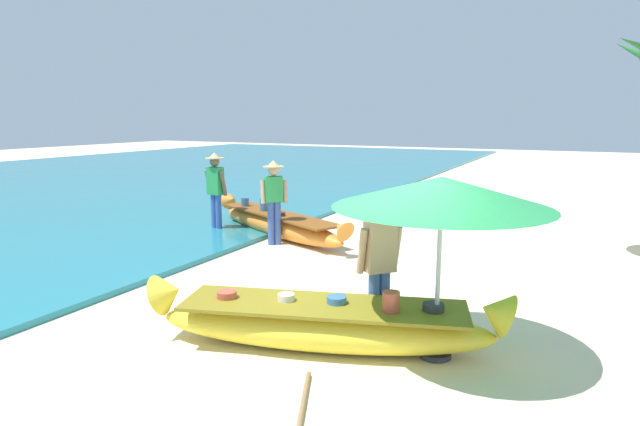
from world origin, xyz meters
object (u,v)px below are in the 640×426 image
Objects in this scene: person_vendor_hatted at (274,196)px; person_tourist_customer at (380,260)px; boat_orange_midground at (278,224)px; patio_umbrella_large at (442,193)px; person_vendor_assistant at (216,186)px; boat_yellow_foreground at (324,323)px.

person_tourist_customer is (3.57, -3.34, -0.10)m from person_vendor_hatted.
person_vendor_hatted reaches higher than boat_orange_midground.
person_vendor_hatted is at bearing -64.02° from boat_orange_midground.
person_tourist_customer is at bearing 155.57° from patio_umbrella_large.
boat_orange_midground is at bearing 136.97° from patio_umbrella_large.
person_vendor_hatted reaches higher than person_tourist_customer.
person_vendor_hatted is 0.75× the size of patio_umbrella_large.
patio_umbrella_large is at bearing -40.27° from person_vendor_hatted.
person_tourist_customer is at bearing -43.13° from person_vendor_hatted.
patio_umbrella_large reaches higher than person_vendor_assistant.
boat_yellow_foreground is 2.26× the size of person_vendor_assistant.
boat_orange_midground is 2.73× the size of person_tourist_customer.
person_vendor_assistant reaches higher than boat_yellow_foreground.
boat_orange_midground is 1.92× the size of patio_umbrella_large.
patio_umbrella_large reaches higher than boat_orange_midground.
patio_umbrella_large is at bearing -43.03° from boat_orange_midground.
person_vendor_assistant is (-1.84, 0.44, 0.04)m from person_vendor_hatted.
person_vendor_assistant reaches higher than person_tourist_customer.
boat_yellow_foreground is 1.04m from person_tourist_customer.
person_vendor_hatted is at bearing 136.87° from person_tourist_customer.
person_vendor_hatted is at bearing -13.45° from person_vendor_assistant.
person_tourist_customer is 1.28m from patio_umbrella_large.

